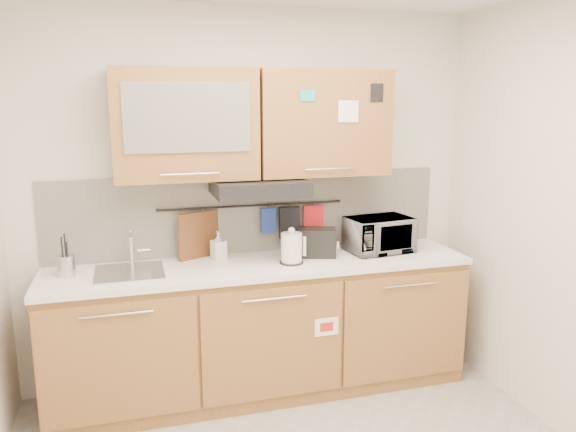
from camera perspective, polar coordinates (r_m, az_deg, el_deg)
wall_back at (r=3.96m, az=-3.80°, el=1.75°), size 3.20×0.00×3.20m
base_cabinet at (r=3.93m, az=-2.63°, el=-11.95°), size 2.80×0.64×0.88m
countertop at (r=3.76m, az=-2.69°, el=-5.04°), size 2.82×0.62×0.04m
backsplash at (r=3.97m, az=-3.75°, el=0.30°), size 2.80×0.02×0.56m
upper_cabinets at (r=3.73m, az=-3.39°, el=9.34°), size 1.82×0.37×0.70m
range_hood at (r=3.70m, az=-2.99°, el=2.95°), size 0.60×0.46×0.10m
sink at (r=3.68m, az=-15.79°, el=-5.48°), size 0.42×0.40×0.26m
utensil_rail at (r=3.92m, az=-3.64°, el=1.06°), size 1.30×0.02×0.02m
utensil_crock at (r=3.71m, az=-21.59°, el=-4.67°), size 0.12×0.12×0.27m
kettle at (r=3.71m, az=0.37°, el=-3.37°), size 0.18×0.16×0.25m
toaster at (r=3.88m, az=2.95°, el=-2.66°), size 0.29×0.23×0.20m
microwave at (r=4.04m, az=9.23°, el=-1.88°), size 0.48×0.36×0.25m
soap_bottle at (r=3.83m, az=-7.08°, el=-2.99°), size 0.11×0.11×0.19m
cutting_board at (r=3.90m, az=-8.78°, el=-2.69°), size 0.33×0.17×0.43m
oven_mitt at (r=3.95m, az=-2.01°, el=-0.44°), size 0.11×0.03×0.18m
dark_pouch at (r=4.00m, az=0.16°, el=-0.67°), size 0.15×0.05×0.23m
pot_holder at (r=4.05m, az=2.59°, el=-0.17°), size 0.15×0.05×0.18m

